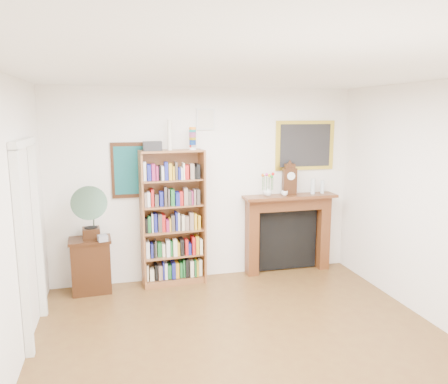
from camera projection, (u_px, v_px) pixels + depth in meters
name	position (u px, v px, depth m)	size (l,w,h in m)	color
room	(261.00, 227.00, 4.03)	(4.51, 5.01, 2.81)	brown
door_casing	(29.00, 224.00, 4.67)	(0.08, 1.02, 2.17)	white
teal_poster	(133.00, 170.00, 6.10)	(0.58, 0.04, 0.78)	black
small_picture	(206.00, 119.00, 6.23)	(0.26, 0.04, 0.30)	white
gilt_painting	(305.00, 145.00, 6.67)	(0.95, 0.04, 0.75)	gold
bookshelf	(173.00, 210.00, 6.17)	(0.91, 0.38, 2.22)	brown
side_cabinet	(91.00, 265.00, 5.98)	(0.56, 0.40, 0.76)	black
fireplace	(288.00, 226.00, 6.74)	(1.44, 0.35, 1.21)	#522A13
gramophone	(89.00, 209.00, 5.76)	(0.50, 0.60, 0.75)	black
cd_stack	(103.00, 238.00, 5.80)	(0.12, 0.12, 0.08)	#ACABB7
mantel_clock	(290.00, 180.00, 6.57)	(0.21, 0.13, 0.47)	black
flower_vase	(268.00, 191.00, 6.52)	(0.13, 0.13, 0.14)	silver
teacup	(285.00, 193.00, 6.53)	(0.10, 0.10, 0.08)	white
bottle_left	(313.00, 186.00, 6.67)	(0.07, 0.07, 0.24)	silver
bottle_right	(322.00, 187.00, 6.74)	(0.06, 0.06, 0.20)	silver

